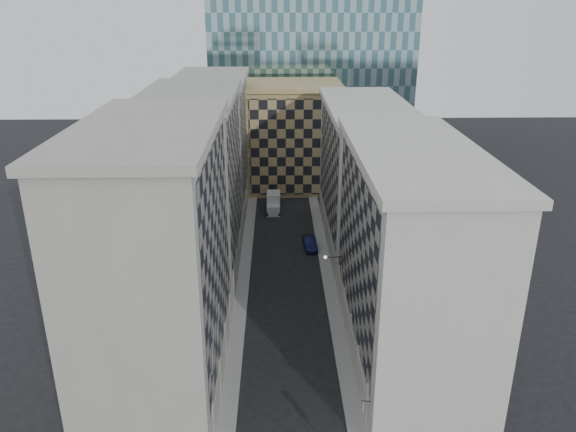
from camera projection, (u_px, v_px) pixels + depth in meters
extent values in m
cube|color=gray|center=(243.00, 282.00, 68.79)|extent=(1.50, 100.00, 0.15)
cube|color=gray|center=(329.00, 281.00, 68.99)|extent=(1.50, 100.00, 0.15)
cube|color=#9B968B|center=(158.00, 269.00, 46.83)|extent=(10.00, 22.00, 23.00)
cube|color=gray|center=(216.00, 252.00, 46.38)|extent=(0.25, 19.36, 18.00)
cube|color=#9B968B|center=(221.00, 367.00, 50.52)|extent=(0.45, 21.12, 3.20)
cube|color=#9B968B|center=(145.00, 129.00, 42.52)|extent=(10.80, 22.80, 0.70)
cylinder|color=#9B968B|center=(209.00, 427.00, 42.62)|extent=(0.90, 0.90, 4.40)
cylinder|color=#9B968B|center=(216.00, 381.00, 47.74)|extent=(0.90, 0.90, 4.40)
cylinder|color=#9B968B|center=(222.00, 343.00, 52.86)|extent=(0.90, 0.90, 4.40)
cylinder|color=#9B968B|center=(226.00, 313.00, 57.98)|extent=(0.90, 0.90, 4.40)
cube|color=gray|center=(194.00, 190.00, 67.50)|extent=(10.00, 22.00, 22.00)
cube|color=gray|center=(234.00, 178.00, 67.05)|extent=(0.25, 19.36, 17.00)
cube|color=gray|center=(237.00, 260.00, 71.01)|extent=(0.45, 21.12, 3.20)
cube|color=gray|center=(188.00, 95.00, 63.37)|extent=(10.80, 22.80, 0.70)
cylinder|color=gray|center=(230.00, 287.00, 63.10)|extent=(0.90, 0.90, 4.40)
cylinder|color=gray|center=(234.00, 265.00, 68.23)|extent=(0.90, 0.90, 4.40)
cylinder|color=gray|center=(237.00, 247.00, 73.35)|extent=(0.90, 0.90, 4.40)
cylinder|color=gray|center=(239.00, 230.00, 78.47)|extent=(0.90, 0.90, 4.40)
cube|color=#9B968B|center=(213.00, 148.00, 88.17)|extent=(10.00, 22.00, 21.00)
cube|color=gray|center=(244.00, 139.00, 87.72)|extent=(0.25, 19.36, 16.00)
cube|color=#9B968B|center=(245.00, 201.00, 91.50)|extent=(0.45, 21.12, 3.20)
cube|color=#9B968B|center=(210.00, 78.00, 84.22)|extent=(10.80, 22.80, 0.70)
cylinder|color=#9B968B|center=(241.00, 216.00, 83.59)|extent=(0.90, 0.90, 4.40)
cylinder|color=#9B968B|center=(243.00, 204.00, 88.72)|extent=(0.90, 0.90, 4.40)
cylinder|color=#9B968B|center=(245.00, 192.00, 93.84)|extent=(0.90, 0.90, 4.40)
cylinder|color=#9B968B|center=(247.00, 182.00, 98.96)|extent=(0.90, 0.90, 4.40)
cube|color=beige|center=(408.00, 261.00, 51.52)|extent=(10.00, 26.00, 20.00)
cube|color=gray|center=(356.00, 247.00, 50.88)|extent=(0.25, 22.88, 15.00)
cube|color=beige|center=(352.00, 340.00, 54.49)|extent=(0.45, 24.96, 3.20)
cube|color=beige|center=(418.00, 152.00, 47.76)|extent=(10.80, 26.80, 0.70)
cylinder|color=beige|center=(371.00, 408.00, 44.59)|extent=(0.90, 0.90, 4.40)
cylinder|color=beige|center=(362.00, 367.00, 49.43)|extent=(0.90, 0.90, 4.40)
cylinder|color=beige|center=(354.00, 334.00, 54.27)|extent=(0.90, 0.90, 4.40)
cylinder|color=beige|center=(348.00, 307.00, 59.11)|extent=(0.90, 0.90, 4.40)
cylinder|color=beige|center=(342.00, 283.00, 63.96)|extent=(0.90, 0.90, 4.40)
cube|color=beige|center=(364.00, 178.00, 76.85)|extent=(10.00, 28.00, 19.00)
cube|color=gray|center=(329.00, 168.00, 76.21)|extent=(0.25, 24.64, 14.00)
cube|color=beige|center=(328.00, 232.00, 79.63)|extent=(0.45, 26.88, 3.20)
cube|color=beige|center=(368.00, 106.00, 73.27)|extent=(10.80, 28.80, 0.70)
cube|color=#9E8853|center=(293.00, 138.00, 101.07)|extent=(16.00, 14.00, 18.00)
cube|color=tan|center=(295.00, 148.00, 94.46)|extent=(15.20, 0.25, 16.50)
cube|color=#9E8853|center=(293.00, 85.00, 97.65)|extent=(16.80, 14.80, 0.80)
cube|color=#2F2A24|center=(281.00, 97.00, 112.25)|extent=(6.00, 6.00, 28.00)
cube|color=#2F2A24|center=(281.00, 19.00, 106.91)|extent=(7.00, 7.00, 1.40)
cylinder|color=gray|center=(213.00, 353.00, 41.68)|extent=(0.10, 2.33, 2.33)
cylinder|color=gray|center=(218.00, 323.00, 45.40)|extent=(0.10, 2.33, 2.33)
cylinder|color=black|center=(334.00, 257.00, 61.17)|extent=(1.80, 0.08, 0.08)
sphere|color=#FFE5B2|center=(325.00, 257.00, 61.16)|extent=(0.36, 0.36, 0.36)
cube|color=silver|center=(273.00, 210.00, 89.91)|extent=(2.08, 2.27, 1.68)
cube|color=silver|center=(274.00, 201.00, 91.96)|extent=(2.19, 3.39, 2.90)
cylinder|color=black|center=(267.00, 214.00, 89.36)|extent=(0.29, 0.84, 0.84)
cylinder|color=black|center=(279.00, 214.00, 89.38)|extent=(0.29, 0.84, 0.84)
cylinder|color=black|center=(268.00, 205.00, 93.37)|extent=(0.29, 0.84, 0.84)
cylinder|color=black|center=(279.00, 205.00, 93.38)|extent=(0.29, 0.84, 0.84)
imported|color=#0F1238|center=(310.00, 243.00, 77.94)|extent=(2.04, 4.85, 1.56)
cylinder|color=black|center=(366.00, 401.00, 42.37)|extent=(0.74, 0.15, 0.06)
cube|color=#C8B492|center=(363.00, 405.00, 42.50)|extent=(0.14, 0.65, 0.64)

